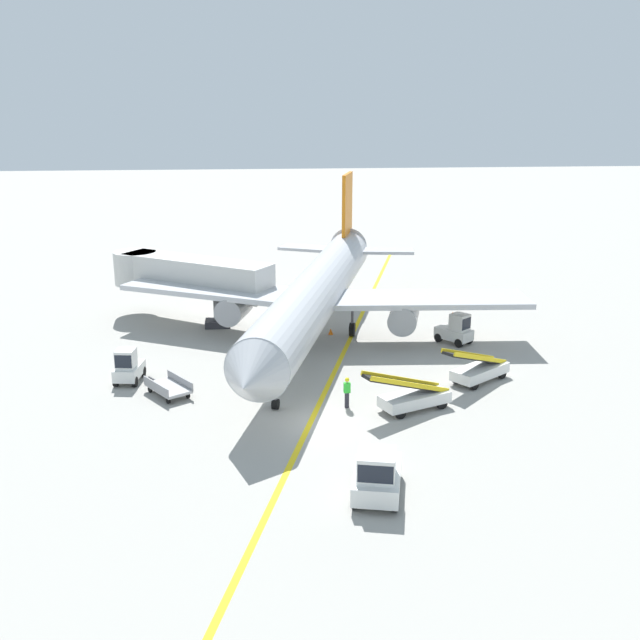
{
  "coord_description": "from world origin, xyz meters",
  "views": [
    {
      "loc": [
        -2.98,
        -34.86,
        15.71
      ],
      "look_at": [
        1.23,
        9.93,
        2.5
      ],
      "focal_mm": 41.76,
      "sensor_mm": 36.0,
      "label": 1
    }
  ],
  "objects_px": {
    "belt_loader_forward_hold": "(479,369)",
    "safety_cone_nose_left": "(331,331)",
    "baggage_tug_near_wing": "(128,367)",
    "pushback_tug": "(377,475)",
    "baggage_cart_loaded": "(168,387)",
    "airliner": "(317,292)",
    "safety_cone_nose_right": "(453,314)",
    "belt_loader_aft_hold": "(413,396)",
    "ground_crew_marshaller": "(347,391)",
    "jet_bridge": "(181,274)",
    "baggage_tug_by_cargo_door": "(456,330)"
  },
  "relations": [
    {
      "from": "baggage_tug_by_cargo_door",
      "to": "safety_cone_nose_right",
      "type": "relative_size",
      "value": 6.09
    },
    {
      "from": "belt_loader_forward_hold",
      "to": "safety_cone_nose_left",
      "type": "xyz_separation_m",
      "value": [
        -7.61,
        9.93,
        -0.56
      ]
    },
    {
      "from": "ground_crew_marshaller",
      "to": "baggage_tug_by_cargo_door",
      "type": "bearing_deg",
      "value": 49.54
    },
    {
      "from": "jet_bridge",
      "to": "belt_loader_aft_hold",
      "type": "distance_m",
      "value": 22.74
    },
    {
      "from": "baggage_tug_near_wing",
      "to": "airliner",
      "type": "bearing_deg",
      "value": 30.38
    },
    {
      "from": "airliner",
      "to": "belt_loader_aft_hold",
      "type": "distance_m",
      "value": 13.25
    },
    {
      "from": "baggage_tug_near_wing",
      "to": "belt_loader_forward_hold",
      "type": "xyz_separation_m",
      "value": [
        20.32,
        -1.79,
        -0.15
      ]
    },
    {
      "from": "belt_loader_forward_hold",
      "to": "belt_loader_aft_hold",
      "type": "distance_m",
      "value": 6.02
    },
    {
      "from": "baggage_cart_loaded",
      "to": "safety_cone_nose_right",
      "type": "distance_m",
      "value": 24.25
    },
    {
      "from": "baggage_tug_near_wing",
      "to": "baggage_cart_loaded",
      "type": "bearing_deg",
      "value": -42.08
    },
    {
      "from": "baggage_tug_by_cargo_door",
      "to": "belt_loader_aft_hold",
      "type": "bearing_deg",
      "value": -115.97
    },
    {
      "from": "baggage_tug_by_cargo_door",
      "to": "safety_cone_nose_right",
      "type": "bearing_deg",
      "value": 76.48
    },
    {
      "from": "baggage_tug_near_wing",
      "to": "belt_loader_forward_hold",
      "type": "bearing_deg",
      "value": -5.04
    },
    {
      "from": "pushback_tug",
      "to": "baggage_tug_near_wing",
      "type": "relative_size",
      "value": 1.54
    },
    {
      "from": "safety_cone_nose_right",
      "to": "baggage_tug_near_wing",
      "type": "bearing_deg",
      "value": -152.67
    },
    {
      "from": "baggage_tug_near_wing",
      "to": "baggage_tug_by_cargo_door",
      "type": "bearing_deg",
      "value": 14.36
    },
    {
      "from": "baggage_tug_near_wing",
      "to": "safety_cone_nose_left",
      "type": "height_order",
      "value": "baggage_tug_near_wing"
    },
    {
      "from": "baggage_tug_near_wing",
      "to": "ground_crew_marshaller",
      "type": "xyz_separation_m",
      "value": [
        12.18,
        -4.89,
        -0.02
      ]
    },
    {
      "from": "belt_loader_aft_hold",
      "to": "baggage_cart_loaded",
      "type": "height_order",
      "value": "belt_loader_aft_hold"
    },
    {
      "from": "jet_bridge",
      "to": "pushback_tug",
      "type": "height_order",
      "value": "jet_bridge"
    },
    {
      "from": "baggage_tug_near_wing",
      "to": "ground_crew_marshaller",
      "type": "height_order",
      "value": "baggage_tug_near_wing"
    },
    {
      "from": "ground_crew_marshaller",
      "to": "jet_bridge",
      "type": "bearing_deg",
      "value": 119.97
    },
    {
      "from": "baggage_cart_loaded",
      "to": "jet_bridge",
      "type": "bearing_deg",
      "value": 91.46
    },
    {
      "from": "belt_loader_forward_hold",
      "to": "safety_cone_nose_left",
      "type": "distance_m",
      "value": 12.52
    },
    {
      "from": "jet_bridge",
      "to": "safety_cone_nose_left",
      "type": "xyz_separation_m",
      "value": [
        10.59,
        -4.42,
        -3.32
      ]
    },
    {
      "from": "belt_loader_forward_hold",
      "to": "ground_crew_marshaller",
      "type": "relative_size",
      "value": 2.81
    },
    {
      "from": "pushback_tug",
      "to": "safety_cone_nose_right",
      "type": "bearing_deg",
      "value": 68.47
    },
    {
      "from": "airliner",
      "to": "baggage_tug_near_wing",
      "type": "xyz_separation_m",
      "value": [
        -11.65,
        -6.83,
        -2.49
      ]
    },
    {
      "from": "belt_loader_aft_hold",
      "to": "safety_cone_nose_right",
      "type": "height_order",
      "value": "belt_loader_aft_hold"
    },
    {
      "from": "safety_cone_nose_left",
      "to": "airliner",
      "type": "bearing_deg",
      "value": -129.15
    },
    {
      "from": "airliner",
      "to": "pushback_tug",
      "type": "bearing_deg",
      "value": -88.51
    },
    {
      "from": "belt_loader_aft_hold",
      "to": "safety_cone_nose_left",
      "type": "xyz_separation_m",
      "value": [
        -2.89,
        13.68,
        -0.56
      ]
    },
    {
      "from": "baggage_tug_by_cargo_door",
      "to": "ground_crew_marshaller",
      "type": "height_order",
      "value": "baggage_tug_by_cargo_door"
    },
    {
      "from": "baggage_tug_near_wing",
      "to": "safety_cone_nose_left",
      "type": "xyz_separation_m",
      "value": [
        12.72,
        8.14,
        -0.71
      ]
    },
    {
      "from": "baggage_tug_by_cargo_door",
      "to": "safety_cone_nose_left",
      "type": "xyz_separation_m",
      "value": [
        -8.2,
        2.78,
        -0.71
      ]
    },
    {
      "from": "airliner",
      "to": "belt_loader_forward_hold",
      "type": "height_order",
      "value": "airliner"
    },
    {
      "from": "jet_bridge",
      "to": "belt_loader_forward_hold",
      "type": "distance_m",
      "value": 23.34
    },
    {
      "from": "jet_bridge",
      "to": "baggage_tug_by_cargo_door",
      "type": "relative_size",
      "value": 4.5
    },
    {
      "from": "airliner",
      "to": "safety_cone_nose_right",
      "type": "height_order",
      "value": "airliner"
    },
    {
      "from": "ground_crew_marshaller",
      "to": "baggage_tug_near_wing",
      "type": "bearing_deg",
      "value": 158.14
    },
    {
      "from": "safety_cone_nose_left",
      "to": "baggage_tug_near_wing",
      "type": "bearing_deg",
      "value": -147.39
    },
    {
      "from": "pushback_tug",
      "to": "baggage_cart_loaded",
      "type": "relative_size",
      "value": 1.11
    },
    {
      "from": "safety_cone_nose_right",
      "to": "ground_crew_marshaller",
      "type": "bearing_deg",
      "value": -121.85
    },
    {
      "from": "airliner",
      "to": "ground_crew_marshaller",
      "type": "height_order",
      "value": "airliner"
    },
    {
      "from": "belt_loader_aft_hold",
      "to": "ground_crew_marshaller",
      "type": "distance_m",
      "value": 3.49
    },
    {
      "from": "baggage_tug_near_wing",
      "to": "belt_loader_forward_hold",
      "type": "height_order",
      "value": "belt_loader_forward_hold"
    },
    {
      "from": "jet_bridge",
      "to": "baggage_tug_near_wing",
      "type": "xyz_separation_m",
      "value": [
        -2.12,
        -12.55,
        -2.62
      ]
    },
    {
      "from": "airliner",
      "to": "belt_loader_aft_hold",
      "type": "height_order",
      "value": "airliner"
    },
    {
      "from": "pushback_tug",
      "to": "jet_bridge",
      "type": "bearing_deg",
      "value": 110.58
    },
    {
      "from": "airliner",
      "to": "baggage_tug_by_cargo_door",
      "type": "relative_size",
      "value": 12.96
    }
  ]
}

